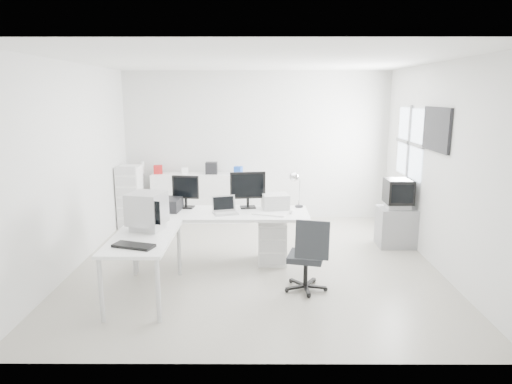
{
  "coord_description": "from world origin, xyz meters",
  "views": [
    {
      "loc": [
        0.02,
        -6.17,
        2.37
      ],
      "look_at": [
        0.0,
        0.2,
        1.0
      ],
      "focal_mm": 32.0,
      "sensor_mm": 36.0,
      "label": 1
    }
  ],
  "objects_px": {
    "side_desk": "(145,266)",
    "crt_tv": "(398,194)",
    "drawer_pedestal": "(272,242)",
    "tv_cabinet": "(396,227)",
    "filing_cabinet": "(130,197)",
    "crt_monitor": "(147,213)",
    "lcd_monitor_small": "(186,191)",
    "lcd_monitor_large": "(248,190)",
    "main_desk": "(223,238)",
    "laser_printer": "(275,201)",
    "inkjet_printer": "(163,204)",
    "laptop": "(226,206)",
    "sideboard": "(202,197)",
    "office_chair": "(306,253)"
  },
  "relations": [
    {
      "from": "drawer_pedestal",
      "to": "tv_cabinet",
      "type": "relative_size",
      "value": 0.97
    },
    {
      "from": "crt_monitor",
      "to": "filing_cabinet",
      "type": "distance_m",
      "value": 2.89
    },
    {
      "from": "drawer_pedestal",
      "to": "crt_tv",
      "type": "bearing_deg",
      "value": 19.63
    },
    {
      "from": "tv_cabinet",
      "to": "inkjet_printer",
      "type": "bearing_deg",
      "value": -169.45
    },
    {
      "from": "side_desk",
      "to": "tv_cabinet",
      "type": "distance_m",
      "value": 4.0
    },
    {
      "from": "side_desk",
      "to": "drawer_pedestal",
      "type": "xyz_separation_m",
      "value": [
        1.55,
        1.15,
        -0.08
      ]
    },
    {
      "from": "main_desk",
      "to": "laser_printer",
      "type": "distance_m",
      "value": 0.92
    },
    {
      "from": "drawer_pedestal",
      "to": "filing_cabinet",
      "type": "relative_size",
      "value": 0.54
    },
    {
      "from": "crt_tv",
      "to": "filing_cabinet",
      "type": "relative_size",
      "value": 0.45
    },
    {
      "from": "side_desk",
      "to": "laser_printer",
      "type": "height_order",
      "value": "laser_printer"
    },
    {
      "from": "side_desk",
      "to": "crt_tv",
      "type": "bearing_deg",
      "value": 27.72
    },
    {
      "from": "lcd_monitor_large",
      "to": "crt_monitor",
      "type": "bearing_deg",
      "value": -145.61
    },
    {
      "from": "lcd_monitor_large",
      "to": "laser_printer",
      "type": "height_order",
      "value": "lcd_monitor_large"
    },
    {
      "from": "lcd_monitor_small",
      "to": "crt_tv",
      "type": "bearing_deg",
      "value": 18.17
    },
    {
      "from": "side_desk",
      "to": "crt_monitor",
      "type": "height_order",
      "value": "crt_monitor"
    },
    {
      "from": "main_desk",
      "to": "laser_printer",
      "type": "xyz_separation_m",
      "value": [
        0.75,
        0.22,
        0.48
      ]
    },
    {
      "from": "laptop",
      "to": "crt_tv",
      "type": "relative_size",
      "value": 0.66
    },
    {
      "from": "main_desk",
      "to": "office_chair",
      "type": "xyz_separation_m",
      "value": [
        1.08,
        -0.91,
        0.09
      ]
    },
    {
      "from": "lcd_monitor_large",
      "to": "laser_printer",
      "type": "distance_m",
      "value": 0.43
    },
    {
      "from": "inkjet_printer",
      "to": "laser_printer",
      "type": "bearing_deg",
      "value": 10.57
    },
    {
      "from": "laser_printer",
      "to": "lcd_monitor_large",
      "type": "bearing_deg",
      "value": 166.88
    },
    {
      "from": "drawer_pedestal",
      "to": "lcd_monitor_small",
      "type": "height_order",
      "value": "lcd_monitor_small"
    },
    {
      "from": "main_desk",
      "to": "tv_cabinet",
      "type": "xyz_separation_m",
      "value": [
        2.69,
        0.76,
        -0.06
      ]
    },
    {
      "from": "main_desk",
      "to": "laptop",
      "type": "height_order",
      "value": "laptop"
    },
    {
      "from": "drawer_pedestal",
      "to": "sideboard",
      "type": "xyz_separation_m",
      "value": [
        -1.27,
        2.17,
        0.16
      ]
    },
    {
      "from": "office_chair",
      "to": "drawer_pedestal",
      "type": "bearing_deg",
      "value": 125.71
    },
    {
      "from": "main_desk",
      "to": "laser_printer",
      "type": "relative_size",
      "value": 6.53
    },
    {
      "from": "lcd_monitor_small",
      "to": "lcd_monitor_large",
      "type": "bearing_deg",
      "value": 9.23
    },
    {
      "from": "inkjet_printer",
      "to": "laser_printer",
      "type": "xyz_separation_m",
      "value": [
        1.6,
        0.12,
        0.02
      ]
    },
    {
      "from": "drawer_pedestal",
      "to": "laptop",
      "type": "distance_m",
      "value": 0.87
    },
    {
      "from": "inkjet_printer",
      "to": "tv_cabinet",
      "type": "distance_m",
      "value": 3.64
    },
    {
      "from": "side_desk",
      "to": "inkjet_printer",
      "type": "bearing_deg",
      "value": 90.0
    },
    {
      "from": "laser_printer",
      "to": "crt_monitor",
      "type": "relative_size",
      "value": 0.9
    },
    {
      "from": "drawer_pedestal",
      "to": "laser_printer",
      "type": "height_order",
      "value": "laser_printer"
    },
    {
      "from": "lcd_monitor_small",
      "to": "filing_cabinet",
      "type": "bearing_deg",
      "value": 137.6
    },
    {
      "from": "inkjet_printer",
      "to": "lcd_monitor_large",
      "type": "distance_m",
      "value": 1.22
    },
    {
      "from": "lcd_monitor_large",
      "to": "office_chair",
      "type": "distance_m",
      "value": 1.48
    },
    {
      "from": "laser_printer",
      "to": "tv_cabinet",
      "type": "bearing_deg",
      "value": 6.72
    },
    {
      "from": "drawer_pedestal",
      "to": "laser_printer",
      "type": "bearing_deg",
      "value": 73.61
    },
    {
      "from": "drawer_pedestal",
      "to": "lcd_monitor_small",
      "type": "bearing_deg",
      "value": 170.91
    },
    {
      "from": "inkjet_printer",
      "to": "laptop",
      "type": "distance_m",
      "value": 0.92
    },
    {
      "from": "crt_monitor",
      "to": "sideboard",
      "type": "distance_m",
      "value": 3.12
    },
    {
      "from": "lcd_monitor_small",
      "to": "main_desk",
      "type": "bearing_deg",
      "value": -15.21
    },
    {
      "from": "side_desk",
      "to": "filing_cabinet",
      "type": "xyz_separation_m",
      "value": [
        -0.96,
        2.94,
        0.18
      ]
    },
    {
      "from": "crt_monitor",
      "to": "main_desk",
      "type": "bearing_deg",
      "value": 59.15
    },
    {
      "from": "crt_monitor",
      "to": "office_chair",
      "type": "xyz_separation_m",
      "value": [
        1.93,
        -0.06,
        -0.48
      ]
    },
    {
      "from": "tv_cabinet",
      "to": "lcd_monitor_large",
      "type": "bearing_deg",
      "value": -167.71
    },
    {
      "from": "laptop",
      "to": "tv_cabinet",
      "type": "distance_m",
      "value": 2.83
    },
    {
      "from": "tv_cabinet",
      "to": "sideboard",
      "type": "xyz_separation_m",
      "value": [
        -3.26,
        1.46,
        0.15
      ]
    },
    {
      "from": "main_desk",
      "to": "filing_cabinet",
      "type": "distance_m",
      "value": 2.59
    }
  ]
}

